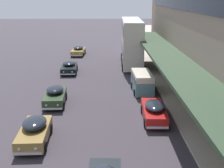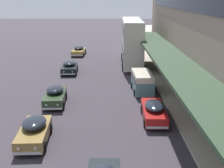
% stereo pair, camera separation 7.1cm
% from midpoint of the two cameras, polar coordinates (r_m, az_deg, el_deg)
% --- Properties ---
extents(transit_bus_kerbside_front, '(2.93, 11.30, 6.16)m').
position_cam_midpoint_polar(transit_bus_kerbside_front, '(42.38, 3.72, 7.86)').
color(transit_bus_kerbside_front, beige).
rests_on(transit_bus_kerbside_front, ground).
extents(sedan_far_back, '(2.13, 4.84, 1.43)m').
position_cam_midpoint_polar(sedan_far_back, '(50.37, -6.06, 6.10)').
color(sedan_far_back, olive).
rests_on(sedan_far_back, ground).
extents(sedan_oncoming_front, '(1.85, 4.93, 1.51)m').
position_cam_midpoint_polar(sedan_oncoming_front, '(24.07, 7.73, -4.85)').
color(sedan_oncoming_front, '#B41A19').
rests_on(sedan_oncoming_front, ground).
extents(sedan_second_near, '(1.98, 4.61, 1.56)m').
position_cam_midpoint_polar(sedan_second_near, '(27.79, -10.30, -2.06)').
color(sedan_second_near, '#2C3F24').
rests_on(sedan_second_near, ground).
extents(sedan_lead_mid, '(2.08, 4.62, 1.42)m').
position_cam_midpoint_polar(sedan_lead_mid, '(38.82, -7.73, 3.10)').
color(sedan_lead_mid, black).
rests_on(sedan_lead_mid, ground).
extents(sedan_trailing_near, '(2.02, 4.71, 1.54)m').
position_cam_midpoint_polar(sedan_trailing_near, '(21.07, -13.93, -8.26)').
color(sedan_trailing_near, olive).
rests_on(sedan_trailing_near, ground).
extents(vw_van, '(2.02, 4.61, 1.96)m').
position_cam_midpoint_polar(vw_van, '(30.89, 5.58, 0.58)').
color(vw_van, slate).
rests_on(vw_van, ground).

